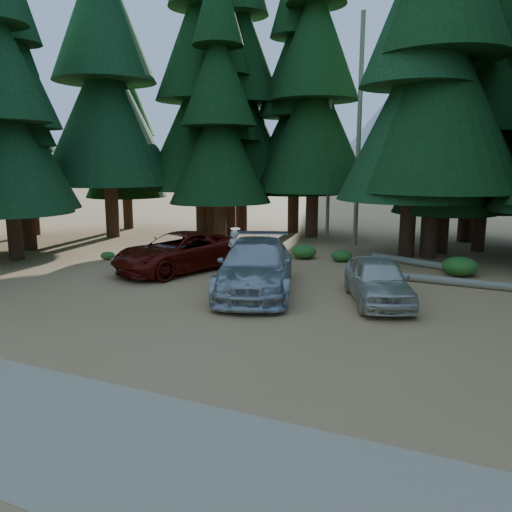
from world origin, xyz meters
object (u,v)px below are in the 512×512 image
object	(u,v)px
red_pickup	(179,252)
frisbee_player	(235,252)
silver_minivan_center	(256,266)
log_mid	(409,261)
log_left	(212,257)
log_right	(461,282)
silver_minivan_right	(378,280)

from	to	relation	value
red_pickup	frisbee_player	distance (m)	3.14
silver_minivan_center	log_mid	xyz separation A→B (m)	(4.39, 7.01, -0.75)
log_left	log_right	world-z (taller)	log_left
log_right	silver_minivan_right	bearing A→B (deg)	-123.66
log_mid	log_right	distance (m)	3.97
red_pickup	silver_minivan_right	distance (m)	8.60
silver_minivan_center	silver_minivan_right	xyz separation A→B (m)	(4.18, 0.38, -0.16)
silver_minivan_right	log_left	distance (m)	9.09
log_right	silver_minivan_center	bearing A→B (deg)	-148.22
frisbee_player	log_right	size ratio (longest dim) A/B	0.40
frisbee_player	log_mid	bearing A→B (deg)	-122.32
log_left	log_mid	xyz separation A→B (m)	(8.46, 2.85, -0.01)
frisbee_player	log_right	world-z (taller)	frisbee_player
silver_minivan_center	log_right	bearing A→B (deg)	10.32
frisbee_player	log_left	world-z (taller)	frisbee_player
log_right	log_left	bearing A→B (deg)	-179.86
red_pickup	log_right	world-z (taller)	red_pickup
silver_minivan_center	frisbee_player	xyz separation A→B (m)	(-1.29, 0.98, 0.24)
red_pickup	log_left	size ratio (longest dim) A/B	1.22
frisbee_player	silver_minivan_right	bearing A→B (deg)	-175.33
silver_minivan_right	log_left	size ratio (longest dim) A/B	0.91
red_pickup	silver_minivan_center	distance (m)	4.67
frisbee_player	log_right	bearing A→B (deg)	-149.94
silver_minivan_right	log_mid	size ratio (longest dim) A/B	1.15
silver_minivan_right	log_mid	xyz separation A→B (m)	(0.21, 6.63, -0.58)
silver_minivan_right	log_mid	world-z (taller)	silver_minivan_right
red_pickup	log_mid	distance (m)	10.14
red_pickup	silver_minivan_center	bearing A→B (deg)	-3.39
silver_minivan_right	frisbee_player	xyz separation A→B (m)	(-5.47, 0.60, 0.40)
silver_minivan_center	log_left	world-z (taller)	silver_minivan_center
frisbee_player	log_left	bearing A→B (deg)	-37.79
log_left	log_mid	size ratio (longest dim) A/B	1.26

